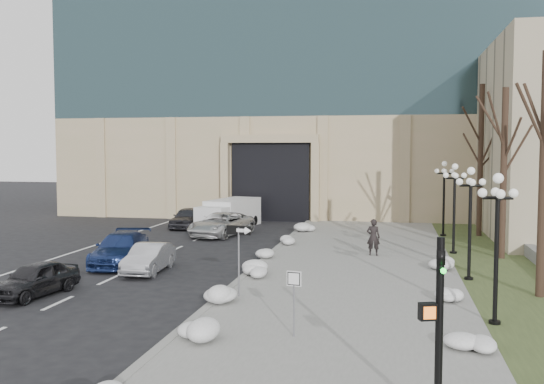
{
  "coord_description": "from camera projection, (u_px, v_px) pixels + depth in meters",
  "views": [
    {
      "loc": [
        5.14,
        -13.34,
        5.46
      ],
      "look_at": [
        -0.35,
        14.21,
        3.5
      ],
      "focal_mm": 40.0,
      "sensor_mm": 36.0,
      "label": 1
    }
  ],
  "objects": [
    {
      "name": "office_tower",
      "position": [
        316.0,
        9.0,
        56.18
      ],
      "size": [
        40.0,
        24.7,
        36.0
      ],
      "color": "tan",
      "rests_on": "ground"
    },
    {
      "name": "car_c",
      "position": [
        121.0,
        249.0,
        28.84
      ],
      "size": [
        2.93,
        5.42,
        1.49
      ],
      "primitive_type": "imported",
      "rotation": [
        0.0,
        0.0,
        0.17
      ],
      "color": "navy",
      "rests_on": "ground"
    },
    {
      "name": "traffic_signal",
      "position": [
        437.0,
        336.0,
        11.62
      ],
      "size": [
        0.65,
        0.86,
        3.8
      ],
      "rotation": [
        0.0,
        0.0,
        0.33
      ],
      "color": "black",
      "rests_on": "ground"
    },
    {
      "name": "lamppost_d",
      "position": [
        444.0,
        188.0,
        37.55
      ],
      "size": [
        1.18,
        1.18,
        4.76
      ],
      "color": "black",
      "rests_on": "ground"
    },
    {
      "name": "ground",
      "position": [
        170.0,
        379.0,
        14.44
      ],
      "size": [
        160.0,
        160.0,
        0.0
      ],
      "primitive_type": "plane",
      "color": "black",
      "rests_on": "ground"
    },
    {
      "name": "tree_far",
      "position": [
        481.0,
        139.0,
        37.4
      ],
      "size": [
        3.2,
        3.2,
        9.5
      ],
      "color": "black",
      "rests_on": "ground"
    },
    {
      "name": "lamppost_a",
      "position": [
        497.0,
        228.0,
        18.48
      ],
      "size": [
        1.18,
        1.18,
        4.76
      ],
      "color": "black",
      "rests_on": "ground"
    },
    {
      "name": "snow_clump_d",
      "position": [
        254.0,
        271.0,
        25.82
      ],
      "size": [
        1.1,
        1.6,
        0.36
      ],
      "primitive_type": "ellipsoid",
      "color": "silver",
      "rests_on": "sidewalk"
    },
    {
      "name": "curb",
      "position": [
        257.0,
        265.0,
        28.33
      ],
      "size": [
        0.3,
        40.0,
        0.14
      ],
      "primitive_type": "cube",
      "color": "gray",
      "rests_on": "ground"
    },
    {
      "name": "car_b",
      "position": [
        149.0,
        258.0,
        26.96
      ],
      "size": [
        1.55,
        3.93,
        1.27
      ],
      "primitive_type": "imported",
      "rotation": [
        0.0,
        0.0,
        0.05
      ],
      "color": "#ACAEB4",
      "rests_on": "ground"
    },
    {
      "name": "pedestrian",
      "position": [
        373.0,
        237.0,
        30.62
      ],
      "size": [
        0.68,
        0.45,
        1.86
      ],
      "primitive_type": "imported",
      "rotation": [
        0.0,
        0.0,
        3.14
      ],
      "color": "black",
      "rests_on": "sidewalk"
    },
    {
      "name": "snow_clump_i",
      "position": [
        454.0,
        296.0,
        21.38
      ],
      "size": [
        1.1,
        1.6,
        0.36
      ],
      "primitive_type": "ellipsoid",
      "color": "silver",
      "rests_on": "sidewalk"
    },
    {
      "name": "one_way_sign",
      "position": [
        243.0,
        239.0,
        21.92
      ],
      "size": [
        1.01,
        0.39,
        2.71
      ],
      "rotation": [
        0.0,
        0.0,
        -0.22
      ],
      "color": "slate",
      "rests_on": "ground"
    },
    {
      "name": "tree_mid",
      "position": [
        504.0,
        149.0,
        29.62
      ],
      "size": [
        3.2,
        3.2,
        8.5
      ],
      "color": "black",
      "rests_on": "ground"
    },
    {
      "name": "snow_clump_h",
      "position": [
        475.0,
        344.0,
        16.14
      ],
      "size": [
        1.1,
        1.6,
        0.36
      ],
      "primitive_type": "ellipsoid",
      "color": "silver",
      "rests_on": "sidewalk"
    },
    {
      "name": "lamppost_b",
      "position": [
        470.0,
        208.0,
        24.84
      ],
      "size": [
        1.18,
        1.18,
        4.76
      ],
      "color": "black",
      "rests_on": "ground"
    },
    {
      "name": "sidewalk",
      "position": [
        354.0,
        269.0,
        27.45
      ],
      "size": [
        9.0,
        40.0,
        0.12
      ],
      "primitive_type": "cube",
      "color": "gray",
      "rests_on": "ground"
    },
    {
      "name": "snow_clump_b",
      "position": [
        192.0,
        334.0,
        16.98
      ],
      "size": [
        1.1,
        1.6,
        0.36
      ],
      "primitive_type": "ellipsoid",
      "color": "silver",
      "rests_on": "sidewalk"
    },
    {
      "name": "car_d",
      "position": [
        221.0,
        224.0,
        38.39
      ],
      "size": [
        3.68,
        5.78,
        1.49
      ],
      "primitive_type": "imported",
      "rotation": [
        0.0,
        0.0,
        -0.24
      ],
      "color": "#BDBDBD",
      "rests_on": "ground"
    },
    {
      "name": "grass_strip",
      "position": [
        505.0,
        275.0,
        26.18
      ],
      "size": [
        4.0,
        40.0,
        0.1
      ],
      "primitive_type": "cube",
      "color": "#374522",
      "rests_on": "ground"
    },
    {
      "name": "snow_clump_e",
      "position": [
        268.0,
        253.0,
        30.21
      ],
      "size": [
        1.1,
        1.6,
        0.36
      ],
      "primitive_type": "ellipsoid",
      "color": "silver",
      "rests_on": "sidewalk"
    },
    {
      "name": "car_a",
      "position": [
        35.0,
        279.0,
        22.59
      ],
      "size": [
        2.15,
        3.98,
        1.29
      ],
      "primitive_type": "imported",
      "rotation": [
        0.0,
        0.0,
        -0.18
      ],
      "color": "black",
      "rests_on": "ground"
    },
    {
      "name": "lamppost_c",
      "position": [
        454.0,
        196.0,
        31.2
      ],
      "size": [
        1.18,
        1.18,
        4.76
      ],
      "color": "black",
      "rests_on": "ground"
    },
    {
      "name": "snow_clump_c",
      "position": [
        222.0,
        297.0,
        21.3
      ],
      "size": [
        1.1,
        1.6,
        0.36
      ],
      "primitive_type": "ellipsoid",
      "color": "silver",
      "rests_on": "sidewalk"
    },
    {
      "name": "stone_wall",
      "position": [
        544.0,
        261.0,
        27.73
      ],
      "size": [
        0.5,
        30.0,
        0.7
      ],
      "primitive_type": "cube",
      "color": "gray",
      "rests_on": "ground"
    },
    {
      "name": "snow_clump_j",
      "position": [
        443.0,
        264.0,
        27.3
      ],
      "size": [
        1.1,
        1.6,
        0.36
      ],
      "primitive_type": "ellipsoid",
      "color": "silver",
      "rests_on": "sidewalk"
    },
    {
      "name": "snow_clump_g",
      "position": [
        305.0,
        229.0,
        39.29
      ],
      "size": [
        1.1,
        1.6,
        0.36
      ],
      "primitive_type": "ellipsoid",
      "color": "silver",
      "rests_on": "sidewalk"
    },
    {
      "name": "car_e",
      "position": [
        188.0,
        218.0,
        42.3
      ],
      "size": [
        1.81,
        4.28,
        1.45
      ],
      "primitive_type": "imported",
      "rotation": [
        0.0,
        0.0,
        0.02
      ],
      "color": "#333338",
      "rests_on": "ground"
    },
    {
      "name": "box_truck",
      "position": [
        229.0,
        214.0,
        42.41
      ],
      "size": [
        3.33,
        6.5,
        1.97
      ],
      "rotation": [
        0.0,
        0.0,
        -0.2
      ],
      "color": "silver",
      "rests_on": "ground"
    },
    {
      "name": "snow_clump_f",
      "position": [
        291.0,
        240.0,
        34.48
      ],
      "size": [
        1.1,
        1.6,
        0.36
      ],
      "primitive_type": "ellipsoid",
      "color": "silver",
      "rests_on": "sidewalk"
    },
    {
      "name": "keep_sign",
      "position": [
        294.0,
        290.0,
        17.25
      ],
      "size": [
        0.43,
        0.11,
        2.02
      ],
      "rotation": [
        0.0,
        0.0,
        -0.17
      ],
      "color": "slate",
      "rests_on": "ground"
    }
  ]
}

